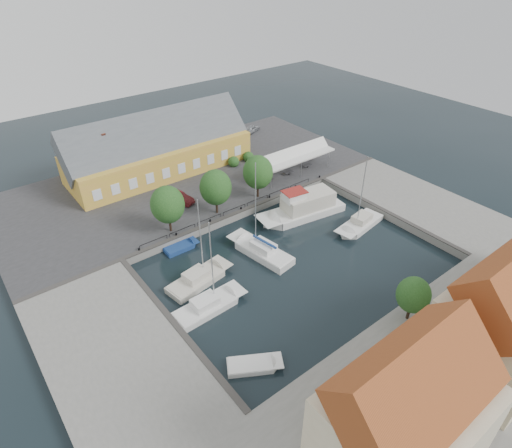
{
  "coord_description": "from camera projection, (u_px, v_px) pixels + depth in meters",
  "views": [
    {
      "loc": [
        -27.75,
        -29.71,
        32.01
      ],
      "look_at": [
        0.0,
        6.0,
        1.5
      ],
      "focal_mm": 30.0,
      "sensor_mm": 36.0,
      "label": 1
    }
  ],
  "objects": [
    {
      "name": "east_quay",
      "position": [
        412.0,
        202.0,
        61.06
      ],
      "size": [
        12.0,
        24.0,
        1.0
      ],
      "primitive_type": "cube",
      "color": "slate",
      "rests_on": "ground"
    },
    {
      "name": "ground",
      "position": [
        287.0,
        256.0,
        51.46
      ],
      "size": [
        140.0,
        140.0,
        0.0
      ],
      "primitive_type": "plane",
      "color": "black",
      "rests_on": "ground"
    },
    {
      "name": "warehouse",
      "position": [
        154.0,
        150.0,
        66.22
      ],
      "size": [
        28.56,
        14.0,
        9.55
      ],
      "color": "gold",
      "rests_on": "north_quay"
    },
    {
      "name": "quay_edge_fittings",
      "position": [
        262.0,
        231.0,
        53.99
      ],
      "size": [
        56.0,
        24.72,
        0.4
      ],
      "color": "#383533",
      "rests_on": "north_quay"
    },
    {
      "name": "launch_nw",
      "position": [
        181.0,
        248.0,
        52.64
      ],
      "size": [
        4.38,
        1.78,
        0.88
      ],
      "color": "navy",
      "rests_on": "ground"
    },
    {
      "name": "west_quay",
      "position": [
        119.0,
        355.0,
        38.68
      ],
      "size": [
        12.0,
        24.0,
        1.0
      ],
      "primitive_type": "cube",
      "color": "slate",
      "rests_on": "ground"
    },
    {
      "name": "quay_trees",
      "position": [
        216.0,
        187.0,
        55.57
      ],
      "size": [
        18.2,
        4.2,
        6.3
      ],
      "color": "black",
      "rests_on": "north_quay"
    },
    {
      "name": "launch_sw",
      "position": [
        254.0,
        366.0,
        38.2
      ],
      "size": [
        5.24,
        4.14,
        0.98
      ],
      "color": "silver",
      "rests_on": "ground"
    },
    {
      "name": "trawler",
      "position": [
        304.0,
        209.0,
        58.55
      ],
      "size": [
        13.13,
        5.65,
        5.0
      ],
      "color": "silver",
      "rests_on": "ground"
    },
    {
      "name": "car_silver",
      "position": [
        252.0,
        129.0,
        81.12
      ],
      "size": [
        4.15,
        2.9,
        1.31
      ],
      "primitive_type": "imported",
      "rotation": [
        0.0,
        0.0,
        1.96
      ],
      "color": "#9EA1A5",
      "rests_on": "north_quay"
    },
    {
      "name": "west_boat_c",
      "position": [
        208.0,
        307.0,
        44.04
      ],
      "size": [
        8.27,
        2.88,
        11.05
      ],
      "color": "silver",
      "rests_on": "ground"
    },
    {
      "name": "townhouses",
      "position": [
        500.0,
        333.0,
        33.97
      ],
      "size": [
        36.3,
        8.5,
        12.0
      ],
      "color": "beige",
      "rests_on": "south_bank"
    },
    {
      "name": "tent_canopy",
      "position": [
        294.0,
        157.0,
        66.01
      ],
      "size": [
        14.0,
        4.0,
        2.83
      ],
      "color": "silver",
      "rests_on": "north_quay"
    },
    {
      "name": "south_bank",
      "position": [
        445.0,
        369.0,
        37.44
      ],
      "size": [
        56.0,
        14.0,
        1.0
      ],
      "primitive_type": "cube",
      "color": "slate",
      "rests_on": "ground"
    },
    {
      "name": "car_red",
      "position": [
        179.0,
        198.0,
        59.58
      ],
      "size": [
        3.15,
        4.76,
        1.48
      ],
      "primitive_type": "imported",
      "rotation": [
        0.0,
        0.0,
        0.39
      ],
      "color": "#541316",
      "rests_on": "north_quay"
    },
    {
      "name": "west_boat_b",
      "position": [
        199.0,
        280.0,
        47.5
      ],
      "size": [
        8.24,
        3.97,
        10.92
      ],
      "color": "beige",
      "rests_on": "ground"
    },
    {
      "name": "center_sailboat",
      "position": [
        261.0,
        252.0,
        51.6
      ],
      "size": [
        4.03,
        9.38,
        12.51
      ],
      "color": "silver",
      "rests_on": "ground"
    },
    {
      "name": "east_boat_b",
      "position": [
        360.0,
        225.0,
        56.59
      ],
      "size": [
        8.31,
        3.77,
        11.02
      ],
      "color": "silver",
      "rests_on": "ground"
    },
    {
      "name": "north_quay",
      "position": [
        189.0,
        181.0,
        66.24
      ],
      "size": [
        56.0,
        26.0,
        1.0
      ],
      "primitive_type": "cube",
      "color": "#2D2D30",
      "rests_on": "ground"
    }
  ]
}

